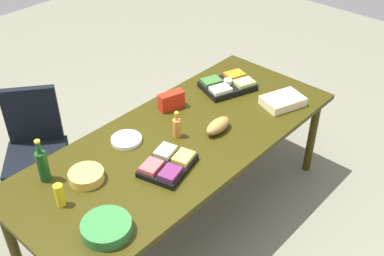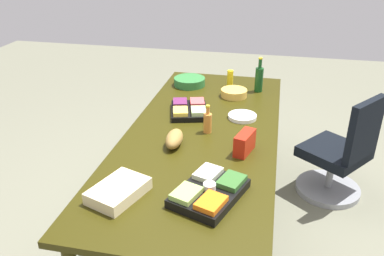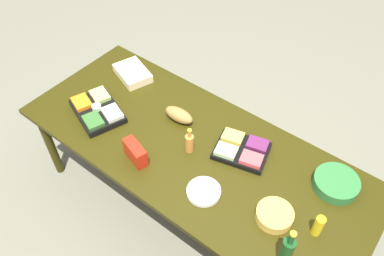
# 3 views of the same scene
# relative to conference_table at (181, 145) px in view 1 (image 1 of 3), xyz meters

# --- Properties ---
(ground_plane) EXTENTS (10.00, 10.00, 0.00)m
(ground_plane) POSITION_rel_conference_table_xyz_m (0.00, 0.00, -0.73)
(ground_plane) COLOR #6D6D59
(conference_table) EXTENTS (2.59, 1.08, 0.80)m
(conference_table) POSITION_rel_conference_table_xyz_m (0.00, 0.00, 0.00)
(conference_table) COLOR #2E2A08
(conference_table) RESTS_ON ground
(office_chair) EXTENTS (0.67, 0.67, 0.95)m
(office_chair) POSITION_rel_conference_table_xyz_m (0.59, -1.08, -0.37)
(office_chair) COLOR gray
(office_chair) RESTS_ON ground
(veggie_tray) EXTENTS (0.50, 0.42, 0.09)m
(veggie_tray) POSITION_rel_conference_table_xyz_m (-0.77, -0.19, 0.10)
(veggie_tray) COLOR black
(veggie_tray) RESTS_ON conference_table
(dressing_bottle) EXTENTS (0.06, 0.06, 0.21)m
(dressing_bottle) POSITION_rel_conference_table_xyz_m (-0.00, -0.04, 0.15)
(dressing_bottle) COLOR orange
(dressing_bottle) RESTS_ON conference_table
(chip_bowl) EXTENTS (0.25, 0.25, 0.07)m
(chip_bowl) POSITION_rel_conference_table_xyz_m (0.73, -0.14, 0.10)
(chip_bowl) COLOR gold
(chip_bowl) RESTS_ON conference_table
(fruit_platter) EXTENTS (0.42, 0.36, 0.07)m
(fruit_platter) POSITION_rel_conference_table_xyz_m (0.30, 0.17, 0.10)
(fruit_platter) COLOR black
(fruit_platter) RESTS_ON conference_table
(sheet_cake) EXTENTS (0.38, 0.31, 0.07)m
(sheet_cake) POSITION_rel_conference_table_xyz_m (-0.87, 0.30, 0.10)
(sheet_cake) COLOR beige
(sheet_cake) RESTS_ON conference_table
(chip_bag_red) EXTENTS (0.21, 0.13, 0.14)m
(chip_bag_red) POSITION_rel_conference_table_xyz_m (-0.24, -0.33, 0.14)
(chip_bag_red) COLOR red
(chip_bag_red) RESTS_ON conference_table
(salad_bowl) EXTENTS (0.32, 0.32, 0.07)m
(salad_bowl) POSITION_rel_conference_table_xyz_m (0.93, 0.30, 0.10)
(salad_bowl) COLOR #2D6F34
(salad_bowl) RESTS_ON conference_table
(paper_plate_stack) EXTENTS (0.28, 0.28, 0.03)m
(paper_plate_stack) POSITION_rel_conference_table_xyz_m (0.29, -0.26, 0.08)
(paper_plate_stack) COLOR white
(paper_plate_stack) RESTS_ON conference_table
(mustard_bottle) EXTENTS (0.07, 0.07, 0.16)m
(mustard_bottle) POSITION_rel_conference_table_xyz_m (0.98, -0.08, 0.15)
(mustard_bottle) COLOR yellow
(mustard_bottle) RESTS_ON conference_table
(wine_bottle) EXTENTS (0.09, 0.09, 0.31)m
(wine_bottle) POSITION_rel_conference_table_xyz_m (0.91, -0.34, 0.19)
(wine_bottle) COLOR #144419
(wine_bottle) RESTS_ON conference_table
(bread_loaf) EXTENTS (0.24, 0.12, 0.10)m
(bread_loaf) POSITION_rel_conference_table_xyz_m (-0.25, 0.15, 0.12)
(bread_loaf) COLOR olive
(bread_loaf) RESTS_ON conference_table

